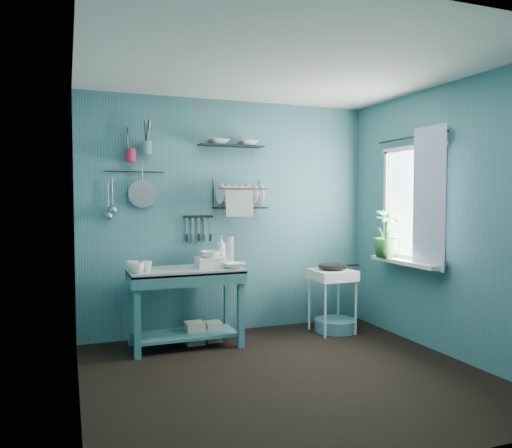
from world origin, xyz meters
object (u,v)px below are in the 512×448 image
object	(u,v)px
dish_rack	(240,194)
colander	(142,194)
hotplate_stand	(332,301)
storage_tin_small	(213,331)
utensil_cup_magenta	(130,155)
water_bottle	(229,250)
work_counter	(186,308)
potted_plant	(386,234)
floor_basin	(336,325)
frying_pan	(332,266)
wash_tub	(211,262)
utensil_cup_teal	(146,148)
mug_left	(137,268)
storage_tin_large	(195,333)
mug_right	(133,266)
soap_bottle	(221,250)
mug_mid	(147,266)

from	to	relation	value
dish_rack	colander	xyz separation A→B (m)	(-1.01, 0.08, -0.00)
hotplate_stand	storage_tin_small	bearing A→B (deg)	175.95
utensil_cup_magenta	storage_tin_small	world-z (taller)	utensil_cup_magenta
water_bottle	storage_tin_small	world-z (taller)	water_bottle
dish_rack	work_counter	bearing A→B (deg)	-154.75
utensil_cup_magenta	potted_plant	distance (m)	2.74
floor_basin	frying_pan	bearing A→B (deg)	-158.08
wash_tub	utensil_cup_teal	bearing A→B (deg)	147.47
mug_left	storage_tin_large	size ratio (longest dim) A/B	0.56
work_counter	frying_pan	size ratio (longest dim) A/B	3.62
mug_right	utensil_cup_teal	size ratio (longest dim) A/B	0.95
mug_right	storage_tin_large	world-z (taller)	mug_right
hotplate_stand	colander	bearing A→B (deg)	169.54
soap_bottle	utensil_cup_teal	size ratio (longest dim) A/B	2.30
wash_tub	storage_tin_large	distance (m)	0.73
mug_mid	dish_rack	xyz separation A→B (m)	(1.04, 0.35, 0.68)
hotplate_stand	storage_tin_large	distance (m)	1.52
wash_tub	floor_basin	world-z (taller)	wash_tub
mug_mid	water_bottle	world-z (taller)	water_bottle
storage_tin_small	utensil_cup_magenta	bearing A→B (deg)	161.50
frying_pan	floor_basin	bearing A→B (deg)	21.92
colander	floor_basin	bearing A→B (deg)	-11.01
mug_mid	soap_bottle	size ratio (longest dim) A/B	0.33
frying_pan	utensil_cup_magenta	distance (m)	2.40
soap_bottle	water_bottle	distance (m)	0.10
soap_bottle	storage_tin_small	xyz separation A→B (m)	(-0.12, -0.12, -0.82)
mug_right	utensil_cup_magenta	distance (m)	1.11
dish_rack	utensil_cup_teal	world-z (taller)	utensil_cup_teal
hotplate_stand	utensil_cup_magenta	bearing A→B (deg)	171.01
work_counter	dish_rack	bearing A→B (deg)	22.85
soap_bottle	storage_tin_large	size ratio (longest dim) A/B	1.36
water_bottle	work_counter	bearing A→B (deg)	-157.07
mug_mid	mug_right	size ratio (longest dim) A/B	0.81
colander	storage_tin_small	bearing A→B (deg)	-23.81
water_bottle	storage_tin_small	size ratio (longest dim) A/B	1.40
work_counter	mug_mid	size ratio (longest dim) A/B	10.85
utensil_cup_magenta	hotplate_stand	bearing A→B (deg)	-10.56
storage_tin_large	mug_right	bearing A→B (deg)	-175.24
wash_tub	soap_bottle	size ratio (longest dim) A/B	0.94
work_counter	floor_basin	world-z (taller)	work_counter
frying_pan	colander	distance (m)	2.14
mug_left	storage_tin_large	distance (m)	0.94
potted_plant	storage_tin_small	bearing A→B (deg)	166.27
storage_tin_small	work_counter	bearing A→B (deg)	-165.07
mug_left	utensil_cup_magenta	xyz separation A→B (m)	(0.01, 0.50, 1.06)
colander	storage_tin_large	bearing A→B (deg)	-35.11
frying_pan	utensil_cup_teal	world-z (taller)	utensil_cup_teal
potted_plant	storage_tin_large	size ratio (longest dim) A/B	2.25
storage_tin_small	frying_pan	bearing A→B (deg)	-5.62
utensil_cup_magenta	wash_tub	bearing A→B (deg)	-26.41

